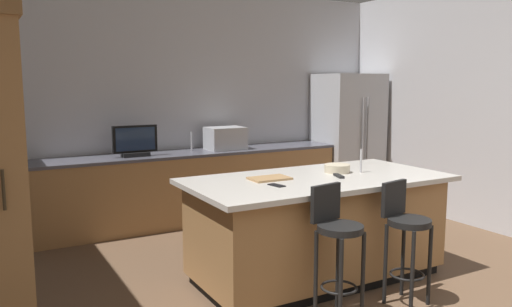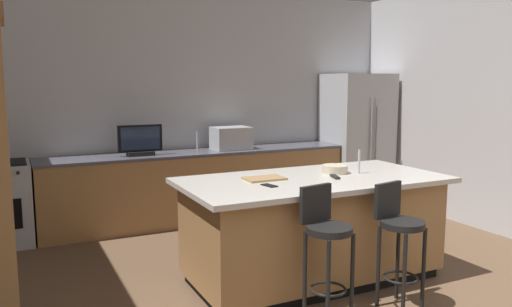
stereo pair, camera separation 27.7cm
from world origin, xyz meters
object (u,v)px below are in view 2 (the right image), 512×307
object	(u,v)px
tv_monitor	(140,141)
bar_stool_left	(326,241)
tv_remote	(335,177)
kitchen_island	(313,228)
refrigerator	(357,139)
microwave	(231,138)
bar_stool_right	(399,234)
cutting_board	(264,178)
cell_phone	(269,185)
fruit_bowl	(335,169)

from	to	relation	value
tv_monitor	bar_stool_left	size ratio (longest dim) A/B	0.52
tv_remote	kitchen_island	bearing A→B (deg)	169.99
tv_monitor	bar_stool_left	bearing A→B (deg)	-77.83
refrigerator	microwave	world-z (taller)	refrigerator
bar_stool_right	tv_remote	size ratio (longest dim) A/B	5.80
bar_stool_right	cutting_board	size ratio (longest dim) A/B	2.86
microwave	cell_phone	bearing A→B (deg)	-106.38
bar_stool_right	bar_stool_left	bearing A→B (deg)	165.11
tv_monitor	bar_stool_left	world-z (taller)	tv_monitor
bar_stool_right	cutting_board	bearing A→B (deg)	117.99
microwave	tv_remote	xyz separation A→B (m)	(-0.04, -2.40, -0.10)
fruit_bowl	microwave	bearing A→B (deg)	92.51
tv_monitor	cutting_board	world-z (taller)	tv_monitor
kitchen_island	fruit_bowl	size ratio (longest dim) A/B	9.85
fruit_bowl	cell_phone	world-z (taller)	fruit_bowl
microwave	cell_phone	distance (m)	2.56
kitchen_island	cutting_board	world-z (taller)	cutting_board
microwave	tv_monitor	size ratio (longest dim) A/B	0.91
fruit_bowl	bar_stool_left	bearing A→B (deg)	-127.98
refrigerator	fruit_bowl	xyz separation A→B (m)	(-1.88, -2.15, 0.03)
fruit_bowl	cutting_board	bearing A→B (deg)	179.12
tv_monitor	bar_stool_right	world-z (taller)	tv_monitor
microwave	cutting_board	distance (m)	2.28
tv_remote	cell_phone	bearing A→B (deg)	-158.16
microwave	cell_phone	xyz separation A→B (m)	(-0.72, -2.45, -0.11)
bar_stool_left	cutting_board	bearing A→B (deg)	84.89
bar_stool_right	cell_phone	bearing A→B (deg)	131.17
fruit_bowl	tv_remote	size ratio (longest dim) A/B	1.40
tv_remote	bar_stool_right	bearing A→B (deg)	-61.88
bar_stool_right	tv_remote	xyz separation A→B (m)	(-0.13, 0.68, 0.35)
fruit_bowl	bar_stool_right	bearing A→B (deg)	-90.01
kitchen_island	microwave	xyz separation A→B (m)	(0.20, 2.31, 0.57)
fruit_bowl	tv_remote	distance (m)	0.24
bar_stool_right	cell_phone	size ratio (longest dim) A/B	6.57
bar_stool_left	cell_phone	bearing A→B (deg)	95.47
kitchen_island	tv_remote	xyz separation A→B (m)	(0.17, -0.09, 0.47)
bar_stool_left	cutting_board	distance (m)	0.91
bar_stool_right	tv_remote	world-z (taller)	bar_stool_right
kitchen_island	cell_phone	xyz separation A→B (m)	(-0.52, -0.14, 0.46)
kitchen_island	bar_stool_left	xyz separation A→B (m)	(-0.35, -0.73, 0.14)
microwave	tv_monitor	world-z (taller)	tv_monitor
kitchen_island	microwave	size ratio (longest dim) A/B	4.90
refrigerator	bar_stool_right	size ratio (longest dim) A/B	1.92
microwave	bar_stool_left	bearing A→B (deg)	-100.39
bar_stool_left	tv_remote	size ratio (longest dim) A/B	5.98
fruit_bowl	cutting_board	world-z (taller)	fruit_bowl
refrigerator	cell_phone	size ratio (longest dim) A/B	12.59
cutting_board	fruit_bowl	bearing A→B (deg)	-0.88
microwave	bar_stool_right	size ratio (longest dim) A/B	0.49
refrigerator	cutting_board	size ratio (longest dim) A/B	5.48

